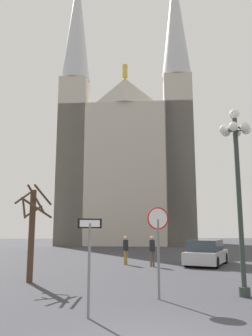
% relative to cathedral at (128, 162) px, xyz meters
% --- Properties ---
extents(cathedral, '(18.48, 15.76, 37.88)m').
position_rel_cathedral_xyz_m(cathedral, '(0.00, 0.00, 0.00)').
color(cathedral, '#BCB5A5').
rests_on(cathedral, ground).
extents(stop_sign, '(0.70, 0.17, 2.82)m').
position_rel_cathedral_xyz_m(stop_sign, '(-1.80, -33.97, -8.95)').
color(stop_sign, slate).
rests_on(stop_sign, ground).
extents(one_way_arrow_sign, '(0.61, 0.23, 2.41)m').
position_rel_cathedral_xyz_m(one_way_arrow_sign, '(-3.90, -35.96, -9.38)').
color(one_way_arrow_sign, slate).
rests_on(one_way_arrow_sign, ground).
extents(street_lamp, '(1.12, 1.01, 6.28)m').
position_rel_cathedral_xyz_m(street_lamp, '(1.01, -33.76, -6.67)').
color(street_lamp, '#2D3833').
rests_on(street_lamp, ground).
extents(bare_tree, '(1.59, 1.59, 3.92)m').
position_rel_cathedral_xyz_m(bare_tree, '(-6.44, -30.40, -8.78)').
color(bare_tree, '#473323').
rests_on(bare_tree, ground).
extents(parked_car_near_silver, '(3.61, 4.40, 1.45)m').
position_rel_cathedral_xyz_m(parked_car_near_silver, '(2.59, -24.90, -10.22)').
color(parked_car_near_silver, '#B7B7BC').
rests_on(parked_car_near_silver, ground).
extents(pedestrian_walking, '(0.32, 0.32, 1.69)m').
position_rel_cathedral_xyz_m(pedestrian_walking, '(-0.67, -25.34, -9.87)').
color(pedestrian_walking, '#594C47').
rests_on(pedestrian_walking, ground).
extents(pedestrian_standing, '(0.32, 0.32, 1.65)m').
position_rel_cathedral_xyz_m(pedestrian_standing, '(-2.09, -24.22, -9.90)').
color(pedestrian_standing, olive).
rests_on(pedestrian_standing, ground).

